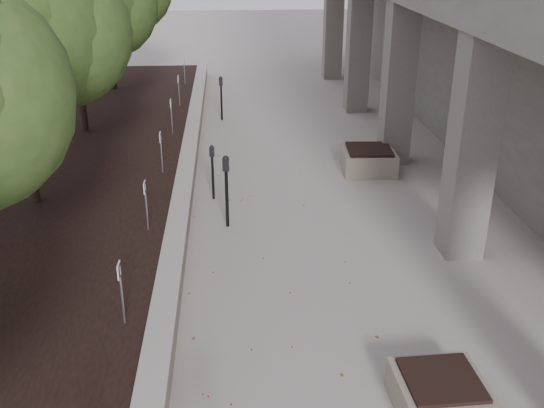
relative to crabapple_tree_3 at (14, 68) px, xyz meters
name	(u,v)px	position (x,y,z in m)	size (l,w,h in m)	color
retaining_wall	(185,186)	(2.97, 1.00, -2.87)	(0.39, 26.00, 0.50)	gray
planting_bed	(17,193)	(-0.70, 1.00, -2.92)	(7.00, 26.00, 0.40)	black
crabapple_tree_3	(14,68)	(0.00, 0.00, 0.00)	(4.60, 4.00, 5.44)	#314F1E
crabapple_tree_4	(73,30)	(0.00, 5.00, 0.00)	(4.60, 4.00, 5.44)	#314F1E
crabapple_tree_5	(106,8)	(0.00, 10.00, 0.00)	(4.60, 4.00, 5.44)	#314F1E
parking_sign_3	(122,294)	(2.45, -4.50, -2.24)	(0.04, 0.22, 0.96)	black
parking_sign_4	(146,206)	(2.45, -1.50, -2.24)	(0.04, 0.22, 0.96)	black
parking_sign_5	(161,153)	(2.45, 1.50, -2.24)	(0.04, 0.22, 0.96)	black
parking_sign_6	(172,117)	(2.45, 4.50, -2.24)	(0.04, 0.22, 0.96)	black
parking_sign_7	(179,91)	(2.45, 7.50, -2.24)	(0.04, 0.22, 0.96)	black
parking_sign_8	(184,71)	(2.45, 10.50, -2.24)	(0.04, 0.22, 0.96)	black
parking_meter_3	(227,192)	(3.92, -0.61, -2.36)	(0.15, 0.11, 1.51)	black
parking_meter_4	(213,172)	(3.61, 0.82, -2.49)	(0.12, 0.09, 1.26)	black
parking_meter_5	(221,98)	(3.78, 7.14, -2.43)	(0.14, 0.10, 1.39)	black
planter_front	(440,394)	(6.50, -6.11, -2.87)	(1.08, 1.08, 0.50)	gray
planter_back	(369,160)	(7.42, 2.32, -2.82)	(1.27, 1.27, 0.59)	gray
berry_scatter	(275,285)	(4.70, -3.00, -3.11)	(3.30, 14.10, 0.02)	maroon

